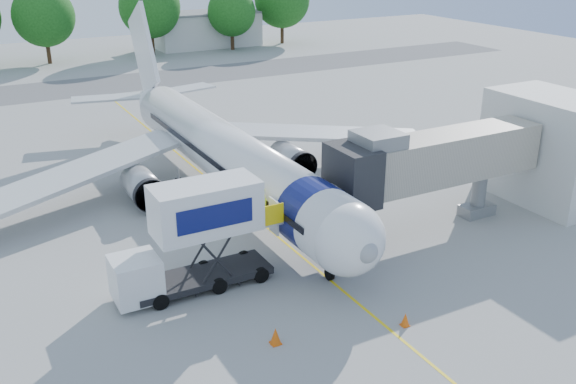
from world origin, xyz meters
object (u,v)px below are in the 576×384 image
jet_bridge (426,161)px  aircraft (223,152)px  ground_tug (433,366)px  catering_hiloader (194,238)px

jet_bridge → aircraft: bearing=125.7°
aircraft → ground_tug: size_ratio=9.69×
aircraft → jet_bridge: bearing=-54.3°
aircraft → jet_bridge: aircraft is taller
aircraft → catering_hiloader: bearing=-119.4°
catering_hiloader → ground_tug: catering_hiloader is taller
jet_bridge → ground_tug: 14.82m
aircraft → catering_hiloader: (-6.27, -11.12, -0.19)m
aircraft → jet_bridge: 13.77m
jet_bridge → catering_hiloader: (-14.27, -0.00, -1.59)m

